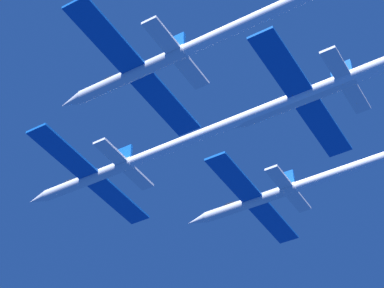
# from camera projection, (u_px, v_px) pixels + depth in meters

# --- Properties ---
(jet_lead) EXTENTS (17.54, 59.56, 2.91)m
(jet_lead) POSITION_uv_depth(u_px,v_px,m) (241.00, 119.00, 65.07)
(jet_lead) COLOR silver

